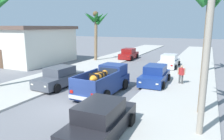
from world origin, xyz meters
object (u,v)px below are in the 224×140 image
at_px(palm_tree_right_mid, 209,6).
at_px(pedestrian, 181,74).
at_px(car_left_mid, 169,61).
at_px(car_left_far, 155,75).
at_px(car_right_mid, 60,77).
at_px(car_left_near, 101,121).
at_px(utility_pole, 210,22).
at_px(pickup_truck, 104,81).
at_px(car_right_near, 129,54).
at_px(roadside_house, 30,44).
at_px(palm_tree_left_mid, 96,21).

xyz_separation_m(palm_tree_right_mid, pedestrian, (-1.48, -5.73, -5.61)).
relative_size(car_left_mid, car_left_far, 1.00).
xyz_separation_m(car_right_mid, car_left_far, (6.54, 3.77, 0.00)).
bearing_deg(car_left_mid, car_left_near, -89.69).
height_order(palm_tree_right_mid, utility_pole, utility_pole).
bearing_deg(pickup_truck, car_right_mid, -178.74).
bearing_deg(car_right_mid, car_left_mid, 60.60).
bearing_deg(car_right_near, car_left_near, -72.56).
height_order(car_right_near, palm_tree_right_mid, palm_tree_right_mid).
bearing_deg(car_left_far, roadside_house, 167.99).
xyz_separation_m(car_right_near, palm_tree_right_mid, (10.03, -5.31, 5.81)).
xyz_separation_m(car_left_near, car_right_mid, (-6.45, 5.31, 0.00)).
relative_size(car_right_mid, utility_pole, 0.48).
bearing_deg(pickup_truck, car_left_mid, 77.37).
xyz_separation_m(car_left_far, palm_tree_left_mid, (-10.06, 8.37, 4.61)).
distance_m(car_right_mid, palm_tree_right_mid, 15.35).
relative_size(car_left_mid, utility_pole, 0.47).
xyz_separation_m(car_left_near, utility_pole, (3.76, 1.80, 4.01)).
relative_size(car_left_far, utility_pole, 0.48).
distance_m(car_left_near, car_right_mid, 8.35).
relative_size(car_left_near, pedestrian, 2.70).
bearing_deg(utility_pole, car_right_mid, 161.05).
distance_m(pickup_truck, pedestrian, 6.33).
relative_size(pickup_truck, car_left_mid, 1.23).
height_order(car_right_mid, pedestrian, pedestrian).
xyz_separation_m(palm_tree_right_mid, roadside_house, (-20.68, -2.70, -4.17)).
relative_size(car_left_far, pedestrian, 2.70).
xyz_separation_m(pickup_truck, car_left_mid, (2.51, 11.20, -0.10)).
xyz_separation_m(car_left_mid, car_left_far, (0.18, -7.51, 0.00)).
bearing_deg(pedestrian, palm_tree_left_mid, 147.19).
height_order(palm_tree_right_mid, pedestrian, palm_tree_right_mid).
bearing_deg(car_left_far, car_left_mid, 91.39).
bearing_deg(roadside_house, car_right_near, 36.95).
height_order(pickup_truck, car_right_near, pickup_truck).
height_order(roadside_house, pedestrian, roadside_house).
relative_size(palm_tree_left_mid, palm_tree_right_mid, 0.85).
relative_size(car_left_far, roadside_house, 0.45).
xyz_separation_m(utility_pole, roadside_house, (-20.92, 10.94, -2.37)).
xyz_separation_m(car_left_mid, palm_tree_right_mid, (3.60, -1.15, 5.81)).
height_order(car_left_near, utility_pole, utility_pole).
bearing_deg(palm_tree_right_mid, car_right_near, 152.10).
bearing_deg(utility_pole, car_right_near, 118.47).
distance_m(car_right_near, car_left_mid, 7.66).
distance_m(palm_tree_left_mid, utility_pole, 20.82).
distance_m(utility_pole, pedestrian, 8.94).
distance_m(car_left_mid, utility_pole, 15.80).
relative_size(utility_pole, roadside_house, 0.95).
height_order(car_left_far, utility_pole, utility_pole).
xyz_separation_m(roadside_house, pedestrian, (19.20, -3.04, -1.44)).
distance_m(car_left_far, pedestrian, 2.05).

